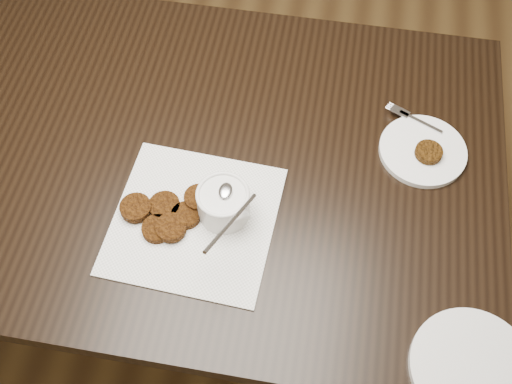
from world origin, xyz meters
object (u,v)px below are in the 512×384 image
plate_with_patty (423,149)px  plate_empty (473,369)px  table (191,232)px  napkin (194,220)px  sauce_ramekin (223,194)px

plate_with_patty → plate_empty: 0.46m
table → napkin: 0.42m
plate_empty → napkin: bearing=159.0°
plate_with_patty → sauce_ramekin: bearing=-150.6°
napkin → sauce_ramekin: (0.06, 0.03, 0.07)m
sauce_ramekin → plate_with_patty: (0.39, 0.22, -0.06)m
napkin → plate_empty: plate_empty is taller
napkin → plate_empty: 0.58m
table → plate_with_patty: size_ratio=7.58×
table → sauce_ramekin: (0.14, -0.14, 0.45)m
table → plate_empty: 0.82m
table → plate_with_patty: 0.66m
napkin → plate_empty: bearing=-21.0°
table → plate_empty: bearing=-30.8°
sauce_ramekin → napkin: bearing=-153.9°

